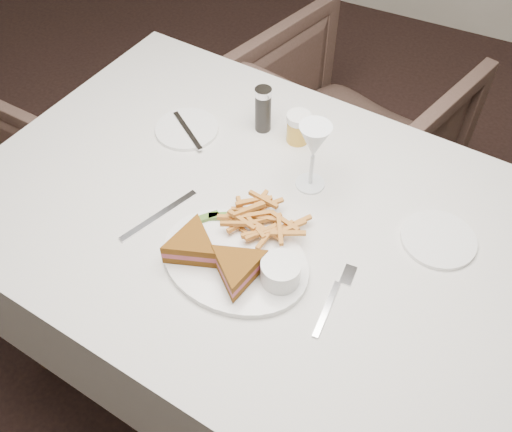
% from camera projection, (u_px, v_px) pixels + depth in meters
% --- Properties ---
extents(ground, '(5.00, 5.00, 0.00)m').
position_uv_depth(ground, '(211.00, 422.00, 1.72)').
color(ground, black).
rests_on(ground, ground).
extents(table, '(1.44, 1.04, 0.75)m').
position_uv_depth(table, '(264.00, 305.00, 1.55)').
color(table, silver).
rests_on(table, ground).
extents(chair_far, '(0.85, 0.82, 0.71)m').
position_uv_depth(chair_far, '(343.00, 127.00, 2.05)').
color(chair_far, '#4E3930').
rests_on(chair_far, ground).
extents(table_setting, '(0.82, 0.62, 0.18)m').
position_uv_depth(table_setting, '(259.00, 218.00, 1.21)').
color(table_setting, white).
rests_on(table_setting, table).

